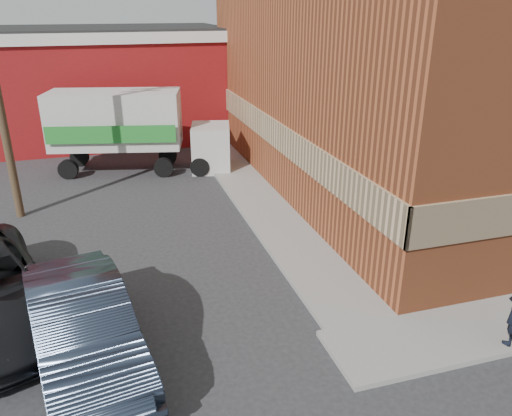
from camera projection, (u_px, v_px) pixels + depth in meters
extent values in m
plane|color=#28282B|center=(337.00, 331.00, 10.96)|extent=(90.00, 90.00, 0.00)
cube|color=#9D4A28|center=(443.00, 64.00, 19.50)|extent=(14.00, 18.00, 9.00)
cube|color=tan|center=(272.00, 131.00, 18.45)|extent=(0.08, 18.16, 1.00)
cube|color=gray|center=(250.00, 190.00, 19.07)|extent=(1.80, 18.00, 0.12)
cube|color=maroon|center=(71.00, 90.00, 26.13)|extent=(16.00, 8.00, 5.00)
cube|color=silver|center=(63.00, 34.00, 25.08)|extent=(16.30, 8.30, 0.50)
cube|color=black|center=(62.00, 28.00, 24.97)|extent=(16.00, 8.00, 0.10)
imported|color=#283143|center=(83.00, 328.00, 9.69)|extent=(2.70, 5.33, 1.68)
cube|color=silver|center=(116.00, 119.00, 20.63)|extent=(5.62, 3.25, 2.29)
cube|color=#217F2A|center=(111.00, 134.00, 19.78)|extent=(4.98, 1.17, 0.70)
cube|color=silver|center=(200.00, 148.00, 21.33)|extent=(1.98, 2.25, 1.94)
cylinder|color=black|center=(68.00, 169.00, 20.41)|extent=(0.83, 0.44, 0.79)
cylinder|color=black|center=(80.00, 157.00, 22.03)|extent=(0.83, 0.44, 0.79)
cylinder|color=black|center=(164.00, 167.00, 20.64)|extent=(0.83, 0.44, 0.79)
cylinder|color=black|center=(168.00, 156.00, 22.27)|extent=(0.83, 0.44, 0.79)
cylinder|color=black|center=(200.00, 167.00, 20.73)|extent=(0.83, 0.44, 0.79)
cylinder|color=black|center=(201.00, 155.00, 22.36)|extent=(0.83, 0.44, 0.79)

